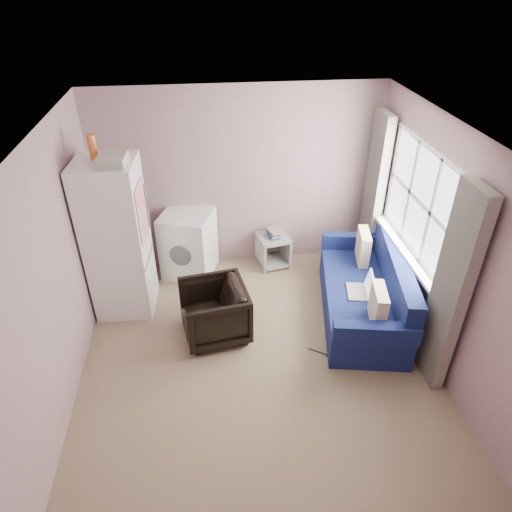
{
  "coord_description": "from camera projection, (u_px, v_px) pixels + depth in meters",
  "views": [
    {
      "loc": [
        -0.45,
        -3.56,
        3.73
      ],
      "look_at": [
        0.05,
        0.6,
        1.0
      ],
      "focal_mm": 32.0,
      "sensor_mm": 36.0,
      "label": 1
    }
  ],
  "objects": [
    {
      "name": "fridge",
      "position": [
        117.0,
        239.0,
        5.34
      ],
      "size": [
        0.72,
        0.71,
        2.21
      ],
      "rotation": [
        0.0,
        0.0,
        -0.06
      ],
      "color": "white",
      "rests_on": "ground"
    },
    {
      "name": "armchair",
      "position": [
        214.0,
        309.0,
        5.21
      ],
      "size": [
        0.78,
        0.82,
        0.74
      ],
      "primitive_type": "imported",
      "rotation": [
        0.0,
        0.0,
        -1.41
      ],
      "color": "black",
      "rests_on": "ground"
    },
    {
      "name": "sofa",
      "position": [
        367.0,
        294.0,
        5.53
      ],
      "size": [
        1.23,
        2.09,
        0.88
      ],
      "rotation": [
        0.0,
        0.0,
        -0.18
      ],
      "color": "navy",
      "rests_on": "ground"
    },
    {
      "name": "washing_machine",
      "position": [
        189.0,
        242.0,
        6.25
      ],
      "size": [
        0.82,
        0.82,
        0.91
      ],
      "rotation": [
        0.0,
        0.0,
        -0.33
      ],
      "color": "white",
      "rests_on": "ground"
    },
    {
      "name": "room",
      "position": [
        260.0,
        268.0,
        4.37
      ],
      "size": [
        3.84,
        4.24,
        2.54
      ],
      "color": "#8C775C",
      "rests_on": "ground"
    },
    {
      "name": "window_dressing",
      "position": [
        406.0,
        234.0,
        5.2
      ],
      "size": [
        0.17,
        2.62,
        2.18
      ],
      "color": "white",
      "rests_on": "ground"
    },
    {
      "name": "floor_cables",
      "position": [
        331.0,
        354.0,
        5.13
      ],
      "size": [
        0.49,
        0.19,
        0.01
      ],
      "rotation": [
        0.0,
        0.0,
        -0.24
      ],
      "color": "black",
      "rests_on": "ground"
    },
    {
      "name": "side_table",
      "position": [
        273.0,
        248.0,
        6.51
      ],
      "size": [
        0.49,
        0.49,
        0.57
      ],
      "rotation": [
        0.0,
        0.0,
        0.2
      ],
      "color": "gray",
      "rests_on": "ground"
    }
  ]
}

